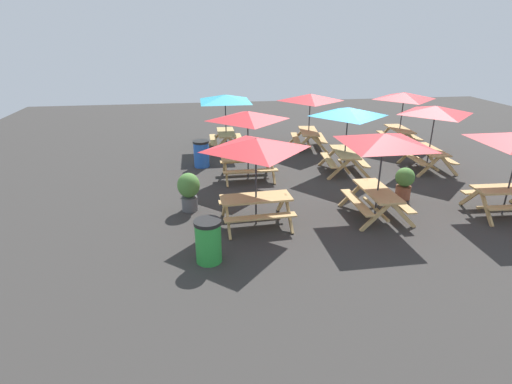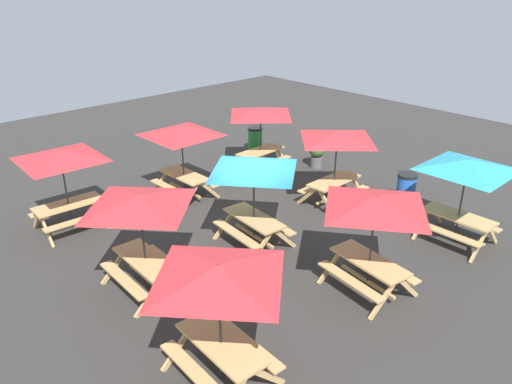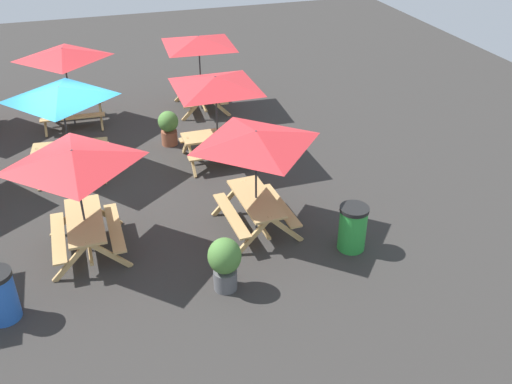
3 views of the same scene
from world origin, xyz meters
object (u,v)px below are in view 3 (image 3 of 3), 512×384
(picnic_table_0, at_px, (64,59))
(picnic_table_6, at_px, (199,46))
(potted_plant_1, at_px, (225,261))
(picnic_table_5, at_px, (61,99))
(potted_plant_0, at_px, (169,126))
(trash_bin_green, at_px, (353,228))
(picnic_table_2, at_px, (256,145))
(picnic_table_8, at_px, (74,165))
(picnic_table_4, at_px, (216,89))
(trash_bin_blue, at_px, (0,296))

(picnic_table_0, relative_size, picnic_table_6, 0.83)
(potted_plant_1, bearing_deg, picnic_table_5, -64.99)
(potted_plant_0, bearing_deg, picnic_table_6, -122.67)
(picnic_table_0, bearing_deg, trash_bin_green, 124.94)
(picnic_table_2, xyz_separation_m, potted_plant_0, (1.06, -4.60, -1.45))
(trash_bin_green, distance_m, potted_plant_0, 6.46)
(picnic_table_8, distance_m, potted_plant_0, 5.20)
(picnic_table_5, relative_size, picnic_table_8, 1.00)
(picnic_table_2, distance_m, potted_plant_0, 4.94)
(picnic_table_2, relative_size, picnic_table_4, 0.83)
(trash_bin_blue, relative_size, trash_bin_green, 1.00)
(picnic_table_6, height_order, trash_bin_blue, picnic_table_6)
(picnic_table_4, xyz_separation_m, potted_plant_0, (1.05, -1.33, -1.45))
(picnic_table_6, bearing_deg, trash_bin_blue, -30.80)
(picnic_table_0, height_order, picnic_table_5, same)
(potted_plant_1, bearing_deg, picnic_table_4, -102.77)
(trash_bin_blue, xyz_separation_m, potted_plant_1, (-3.88, 0.41, 0.13))
(picnic_table_4, bearing_deg, picnic_table_8, 40.57)
(picnic_table_2, relative_size, picnic_table_8, 1.00)
(picnic_table_0, height_order, picnic_table_4, same)
(picnic_table_6, bearing_deg, picnic_table_2, -0.31)
(picnic_table_4, bearing_deg, picnic_table_5, -7.06)
(trash_bin_blue, bearing_deg, picnic_table_5, -105.25)
(picnic_table_4, xyz_separation_m, picnic_table_6, (-0.37, -3.54, 0.00))
(picnic_table_5, bearing_deg, picnic_table_8, 98.42)
(picnic_table_6, relative_size, potted_plant_0, 2.92)
(picnic_table_2, relative_size, picnic_table_5, 1.00)
(picnic_table_0, xyz_separation_m, potted_plant_0, (-2.46, 2.19, -1.45))
(picnic_table_0, height_order, picnic_table_6, same)
(picnic_table_6, bearing_deg, picnic_table_0, -86.93)
(trash_bin_green, distance_m, potted_plant_1, 2.81)
(picnic_table_4, xyz_separation_m, potted_plant_1, (1.13, 4.98, -1.37))
(picnic_table_2, height_order, picnic_table_5, same)
(picnic_table_4, bearing_deg, picnic_table_0, -45.61)
(trash_bin_green, xyz_separation_m, potted_plant_1, (2.78, 0.44, 0.13))
(picnic_table_2, distance_m, trash_bin_green, 2.56)
(picnic_table_5, xyz_separation_m, trash_bin_blue, (1.36, 4.99, -1.49))
(picnic_table_0, relative_size, potted_plant_1, 2.14)
(picnic_table_6, relative_size, potted_plant_1, 2.59)
(potted_plant_0, bearing_deg, picnic_table_4, 128.28)
(picnic_table_0, bearing_deg, picnic_table_5, 89.78)
(picnic_table_2, bearing_deg, picnic_table_8, -97.21)
(picnic_table_4, relative_size, picnic_table_5, 1.21)
(picnic_table_2, height_order, picnic_table_8, same)
(trash_bin_blue, relative_size, potted_plant_0, 1.01)
(picnic_table_0, xyz_separation_m, picnic_table_8, (-0.03, 6.55, 0.00))
(trash_bin_blue, bearing_deg, picnic_table_2, -165.41)
(trash_bin_blue, bearing_deg, picnic_table_0, -100.49)
(picnic_table_4, bearing_deg, trash_bin_blue, 41.87)
(picnic_table_0, height_order, trash_bin_blue, picnic_table_0)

